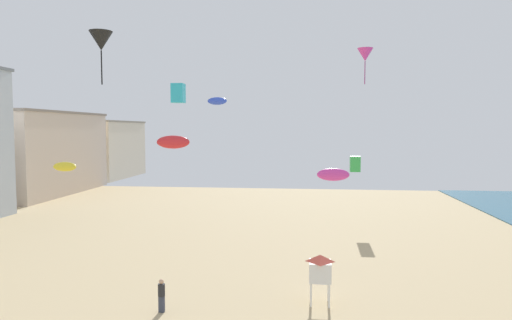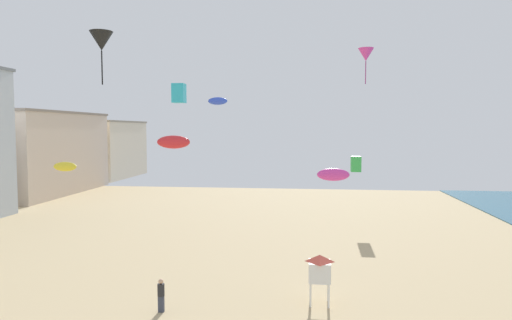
{
  "view_description": "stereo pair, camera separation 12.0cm",
  "coord_description": "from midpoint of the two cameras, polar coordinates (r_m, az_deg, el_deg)",
  "views": [
    {
      "loc": [
        7.05,
        -6.79,
        8.9
      ],
      "look_at": [
        3.94,
        20.86,
        6.97
      ],
      "focal_mm": 31.67,
      "sensor_mm": 36.0,
      "label": 1
    },
    {
      "loc": [
        7.17,
        -6.78,
        8.9
      ],
      "look_at": [
        3.94,
        20.86,
        6.97
      ],
      "focal_mm": 31.67,
      "sensor_mm": 36.0,
      "label": 2
    }
  ],
  "objects": [
    {
      "name": "boardwalk_hotel_far",
      "position": [
        87.71,
        -19.22,
        1.31
      ],
      "size": [
        11.52,
        17.07,
        10.34
      ],
      "color": "beige",
      "rests_on": "ground"
    },
    {
      "name": "kite_blue_parafoil_2",
      "position": [
        38.52,
        -5.02,
        7.43
      ],
      "size": [
        1.65,
        0.46,
        0.64
      ],
      "color": "blue"
    },
    {
      "name": "kite_magenta_delta",
      "position": [
        42.83,
        13.55,
        12.8
      ],
      "size": [
        1.41,
        1.41,
        3.2
      ],
      "color": "#DB3D9E"
    },
    {
      "name": "boardwalk_hotel_mid",
      "position": [
        69.37,
        -26.75,
        0.84
      ],
      "size": [
        12.81,
        21.07,
        11.24
      ],
      "color": "#C6B29E",
      "rests_on": "ground"
    },
    {
      "name": "kite_cyan_box",
      "position": [
        41.83,
        -9.88,
        8.31
      ],
      "size": [
        1.1,
        1.1,
        1.73
      ],
      "color": "#2DB7CC"
    },
    {
      "name": "lifeguard_stand",
      "position": [
        23.67,
        7.95,
        -13.42
      ],
      "size": [
        1.1,
        1.1,
        2.55
      ],
      "rotation": [
        0.0,
        0.0,
        -0.3
      ],
      "color": "white",
      "rests_on": "ground"
    },
    {
      "name": "kite_red_parafoil_2",
      "position": [
        33.04,
        -10.53,
        2.25
      ],
      "size": [
        2.44,
        0.68,
        0.95
      ],
      "color": "red"
    },
    {
      "name": "kite_black_delta",
      "position": [
        32.63,
        -19.09,
        14.02
      ],
      "size": [
        1.54,
        1.54,
        3.51
      ],
      "color": "black"
    },
    {
      "name": "kite_flyer",
      "position": [
        23.26,
        -12.0,
        -16.19
      ],
      "size": [
        0.34,
        0.34,
        1.64
      ],
      "rotation": [
        0.0,
        0.0,
        2.65
      ],
      "color": "#383D4C",
      "rests_on": "ground"
    },
    {
      "name": "kite_magenta_parafoil",
      "position": [
        28.98,
        9.6,
        -1.83
      ],
      "size": [
        2.05,
        0.57,
        0.8
      ],
      "color": "#DB3D9E"
    },
    {
      "name": "kite_yellow_parafoil_2",
      "position": [
        29.22,
        -23.12,
        -0.78
      ],
      "size": [
        1.45,
        0.4,
        0.56
      ],
      "color": "yellow"
    },
    {
      "name": "kite_green_box",
      "position": [
        44.91,
        12.33,
        -0.5
      ],
      "size": [
        0.95,
        0.95,
        1.5
      ],
      "color": "green"
    }
  ]
}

